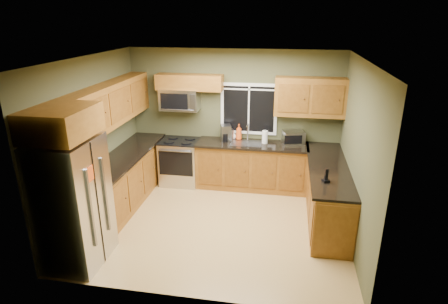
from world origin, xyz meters
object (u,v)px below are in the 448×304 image
(range, at_px, (180,161))
(coffee_maker, at_px, (226,133))
(soap_bottle_c, at_px, (233,135))
(kettle, at_px, (230,134))
(cordless_phone, at_px, (326,178))
(refrigerator, at_px, (73,203))
(microwave, at_px, (180,99))
(paper_towel_roll, at_px, (265,137))
(toaster_oven, at_px, (293,137))
(soap_bottle_a, at_px, (239,132))

(range, height_order, coffee_maker, coffee_maker)
(soap_bottle_c, bearing_deg, kettle, -120.55)
(cordless_phone, bearing_deg, refrigerator, -160.83)
(soap_bottle_c, height_order, cordless_phone, cordless_phone)
(refrigerator, relative_size, soap_bottle_c, 10.98)
(microwave, bearing_deg, kettle, 0.55)
(kettle, bearing_deg, cordless_phone, -45.01)
(coffee_maker, height_order, soap_bottle_c, coffee_maker)
(cordless_phone, bearing_deg, paper_towel_roll, 121.83)
(kettle, height_order, soap_bottle_c, kettle)
(range, height_order, microwave, microwave)
(toaster_oven, relative_size, soap_bottle_a, 1.51)
(soap_bottle_c, bearing_deg, cordless_phone, -47.23)
(range, height_order, paper_towel_roll, paper_towel_roll)
(kettle, distance_m, cordless_phone, 2.44)
(refrigerator, relative_size, cordless_phone, 8.47)
(coffee_maker, bearing_deg, paper_towel_roll, -2.61)
(microwave, distance_m, soap_bottle_c, 1.27)
(range, distance_m, microwave, 1.27)
(toaster_oven, distance_m, soap_bottle_c, 1.20)
(microwave, bearing_deg, paper_towel_roll, -2.16)
(microwave, bearing_deg, toaster_oven, 0.27)
(kettle, bearing_deg, soap_bottle_a, 26.49)
(cordless_phone, bearing_deg, kettle, 134.99)
(range, relative_size, toaster_oven, 2.00)
(range, bearing_deg, coffee_maker, 6.63)
(microwave, distance_m, cordless_phone, 3.30)
(range, distance_m, cordless_phone, 3.20)
(paper_towel_roll, bearing_deg, soap_bottle_a, 163.37)
(coffee_maker, bearing_deg, range, -173.37)
(kettle, height_order, cordless_phone, kettle)
(microwave, xyz_separation_m, coffee_maker, (0.92, -0.03, -0.64))
(kettle, xyz_separation_m, paper_towel_roll, (0.70, -0.07, 0.00))
(cordless_phone, bearing_deg, microwave, 147.78)
(microwave, height_order, toaster_oven, microwave)
(paper_towel_roll, xyz_separation_m, soap_bottle_c, (-0.65, 0.16, -0.04))
(range, height_order, soap_bottle_c, soap_bottle_c)
(toaster_oven, relative_size, soap_bottle_c, 2.86)
(refrigerator, bearing_deg, paper_towel_roll, 49.95)
(cordless_phone, bearing_deg, coffee_maker, 136.86)
(range, height_order, cordless_phone, cordless_phone)
(range, distance_m, kettle, 1.17)
(refrigerator, distance_m, toaster_oven, 4.14)
(refrigerator, xyz_separation_m, kettle, (1.69, 2.92, 0.16))
(range, xyz_separation_m, paper_towel_roll, (1.70, 0.07, 0.60))
(refrigerator, xyz_separation_m, coffee_maker, (1.61, 2.88, 0.19))
(coffee_maker, bearing_deg, refrigerator, -119.28)
(toaster_oven, xyz_separation_m, paper_towel_roll, (-0.54, -0.07, 0.00))
(range, xyz_separation_m, soap_bottle_c, (1.05, 0.23, 0.55))
(range, distance_m, soap_bottle_a, 1.35)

